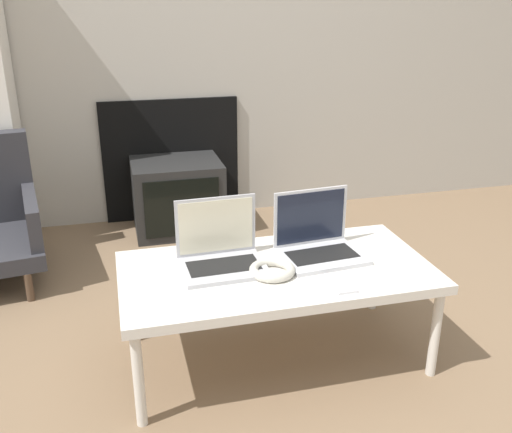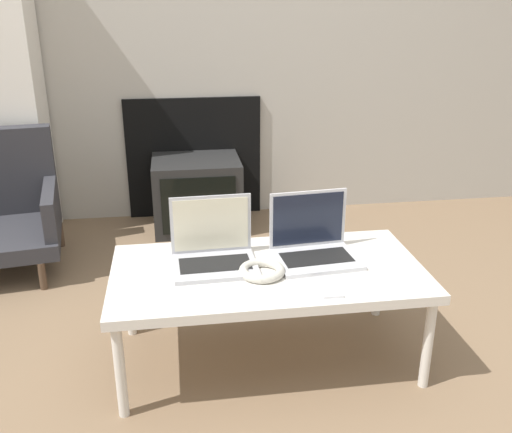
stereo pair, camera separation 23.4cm
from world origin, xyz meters
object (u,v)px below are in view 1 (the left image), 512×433
(phone, at_px, (341,283))
(headphones, at_px, (272,270))
(tv, at_px, (177,196))
(laptop_right, at_px, (318,241))
(laptop_left, at_px, (221,252))

(phone, bearing_deg, headphones, 147.32)
(headphones, xyz_separation_m, phone, (0.21, -0.13, -0.01))
(headphones, distance_m, tv, 1.48)
(laptop_right, xyz_separation_m, headphones, (-0.22, -0.12, -0.04))
(phone, height_order, tv, tv)
(laptop_right, bearing_deg, tv, 101.16)
(headphones, relative_size, phone, 1.14)
(phone, bearing_deg, tv, 103.29)
(laptop_right, relative_size, tv, 0.63)
(headphones, bearing_deg, laptop_right, 29.49)
(laptop_left, bearing_deg, tv, 88.42)
(laptop_left, height_order, tv, laptop_left)
(laptop_right, distance_m, tv, 1.41)
(laptop_right, xyz_separation_m, tv, (-0.39, 1.34, -0.23))
(laptop_left, relative_size, tv, 0.61)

